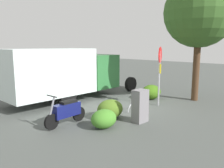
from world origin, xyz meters
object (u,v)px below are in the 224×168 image
object	(u,v)px
street_tree	(199,12)
utility_cabinet	(140,106)
stop_sign	(160,67)
box_truck_near	(66,71)
motorcycle	(67,111)
bike_rack_hoop	(135,111)

from	to	relation	value
street_tree	utility_cabinet	world-z (taller)	street_tree
stop_sign	box_truck_near	bearing A→B (deg)	-59.00
box_truck_near	motorcycle	distance (m)	4.12
utility_cabinet	bike_rack_hoop	world-z (taller)	utility_cabinet
stop_sign	motorcycle	bearing A→B (deg)	-10.22
stop_sign	utility_cabinet	xyz separation A→B (m)	(2.61, 0.87, -1.25)
motorcycle	street_tree	world-z (taller)	street_tree
box_truck_near	stop_sign	world-z (taller)	stop_sign
box_truck_near	utility_cabinet	world-z (taller)	box_truck_near
box_truck_near	bike_rack_hoop	size ratio (longest dim) A/B	9.39
stop_sign	street_tree	world-z (taller)	street_tree
utility_cabinet	bike_rack_hoop	xyz separation A→B (m)	(-1.04, -1.08, -0.62)
street_tree	motorcycle	bearing A→B (deg)	-13.01
box_truck_near	utility_cabinet	xyz separation A→B (m)	(0.12, 5.02, -0.92)
stop_sign	bike_rack_hoop	bearing A→B (deg)	-7.64
motorcycle	stop_sign	world-z (taller)	stop_sign
box_truck_near	street_tree	distance (m)	7.46
motorcycle	stop_sign	distance (m)	5.01
box_truck_near	stop_sign	bearing A→B (deg)	-60.01
stop_sign	utility_cabinet	distance (m)	3.02
street_tree	utility_cabinet	size ratio (longest dim) A/B	5.07
stop_sign	utility_cabinet	world-z (taller)	stop_sign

